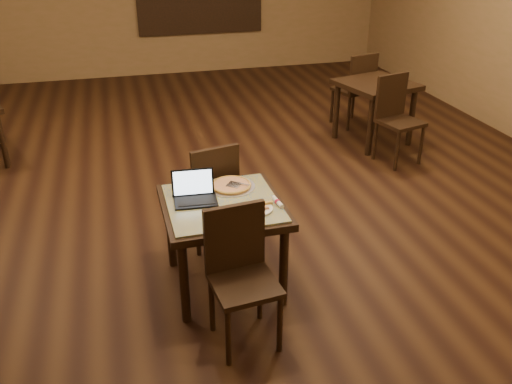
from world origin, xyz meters
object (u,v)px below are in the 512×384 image
object	(u,v)px
chair_main_far	(211,190)
pizza_pan	(231,186)
tiled_table	(223,214)
other_table_a_chair_near	(396,114)
other_table_a	(376,93)
other_table_a_chair_far	(357,86)
chair_main_near	(240,268)
laptop	(194,193)

from	to	relation	value
chair_main_far	pizza_pan	world-z (taller)	chair_main_far
chair_main_far	pizza_pan	bearing A→B (deg)	91.79
tiled_table	other_table_a_chair_near	distance (m)	3.24
pizza_pan	other_table_a	distance (m)	3.42
other_table_a	tiled_table	bearing A→B (deg)	-149.36
other_table_a	other_table_a_chair_far	bearing A→B (deg)	72.96
other_table_a_chair_near	other_table_a_chair_far	xyz separation A→B (m)	(0.05, 1.23, 0.00)
chair_main_near	other_table_a_chair_near	size ratio (longest dim) A/B	0.95
chair_main_near	pizza_pan	bearing A→B (deg)	75.09
chair_main_near	tiled_table	bearing A→B (deg)	82.83
chair_main_far	other_table_a_chair_near	size ratio (longest dim) A/B	0.95
tiled_table	other_table_a_chair_near	size ratio (longest dim) A/B	0.88
chair_main_far	other_table_a	distance (m)	3.25
other_table_a_chair_near	chair_main_near	bearing A→B (deg)	-149.24
chair_main_near	other_table_a_chair_far	distance (m)	4.65
laptop	other_table_a_chair_near	distance (m)	3.35
chair_main_far	other_table_a_chair_far	size ratio (longest dim) A/B	0.95
chair_main_near	pizza_pan	world-z (taller)	chair_main_near
chair_main_near	other_table_a	world-z (taller)	chair_main_near
pizza_pan	tiled_table	bearing A→B (deg)	-116.57
chair_main_far	pizza_pan	size ratio (longest dim) A/B	2.56
laptop	pizza_pan	xyz separation A→B (m)	(0.32, 0.14, -0.05)
chair_main_near	other_table_a_chair_near	world-z (taller)	other_table_a_chair_near
tiled_table	other_table_a_chair_near	world-z (taller)	other_table_a_chair_near
chair_main_near	other_table_a_chair_near	xyz separation A→B (m)	(2.56, 2.61, 0.03)
other_table_a_chair_near	pizza_pan	bearing A→B (deg)	-158.91
pizza_pan	other_table_a_chair_near	bearing A→B (deg)	35.93
other_table_a_chair_far	chair_main_near	bearing A→B (deg)	41.04
other_table_a	other_table_a_chair_near	xyz separation A→B (m)	(-0.02, -0.62, -0.08)
other_table_a	chair_main_near	bearing A→B (deg)	-143.49
tiled_table	other_table_a_chair_far	world-z (taller)	other_table_a_chair_far
chair_main_far	other_table_a	bearing A→B (deg)	-155.05
tiled_table	other_table_a_chair_far	distance (m)	4.15
other_table_a	other_table_a_chair_far	size ratio (longest dim) A/B	1.01
pizza_pan	other_table_a_chair_near	world-z (taller)	other_table_a_chair_near
other_table_a_chair_far	other_table_a_chair_near	bearing A→B (deg)	72.96
chair_main_near	pizza_pan	distance (m)	0.89
pizza_pan	other_table_a_chair_far	xyz separation A→B (m)	(2.48, 2.99, -0.17)
chair_main_near	chair_main_far	world-z (taller)	same
chair_main_far	other_table_a_chair_far	xyz separation A→B (m)	(2.58, 2.62, 0.03)
pizza_pan	other_table_a_chair_near	size ratio (longest dim) A/B	0.37
tiled_table	chair_main_far	world-z (taller)	chair_main_far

